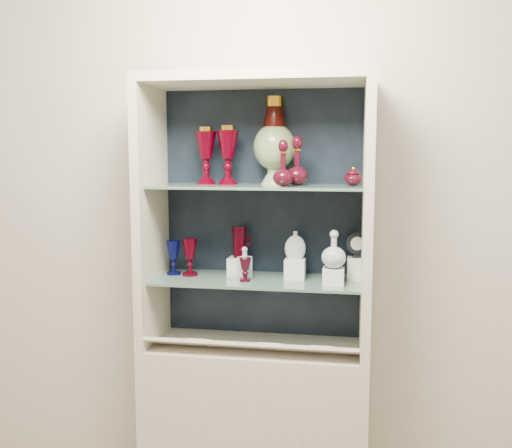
% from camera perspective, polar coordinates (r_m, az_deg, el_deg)
% --- Properties ---
extents(wall_back, '(3.50, 0.02, 2.80)m').
position_cam_1_polar(wall_back, '(2.71, 0.78, 2.67)').
color(wall_back, beige).
rests_on(wall_back, ground).
extents(cabinet_base, '(1.00, 0.40, 0.75)m').
position_cam_1_polar(cabinet_base, '(2.78, 0.00, -19.31)').
color(cabinet_base, beige).
rests_on(cabinet_base, ground).
extents(cabinet_back_panel, '(0.98, 0.02, 1.15)m').
position_cam_1_polar(cabinet_back_panel, '(2.69, 0.68, 1.03)').
color(cabinet_back_panel, black).
rests_on(cabinet_back_panel, cabinet_base).
extents(cabinet_side_left, '(0.04, 0.40, 1.15)m').
position_cam_1_polar(cabinet_side_left, '(2.62, -10.39, 0.76)').
color(cabinet_side_left, beige).
rests_on(cabinet_side_left, cabinet_base).
extents(cabinet_side_right, '(0.04, 0.40, 1.15)m').
position_cam_1_polar(cabinet_side_right, '(2.47, 11.06, 0.34)').
color(cabinet_side_right, beige).
rests_on(cabinet_side_right, cabinet_base).
extents(cabinet_top_cap, '(1.00, 0.40, 0.04)m').
position_cam_1_polar(cabinet_top_cap, '(2.50, 0.00, 14.22)').
color(cabinet_top_cap, beige).
rests_on(cabinet_top_cap, cabinet_side_left).
extents(shelf_lower, '(0.92, 0.34, 0.01)m').
position_cam_1_polar(shelf_lower, '(2.57, 0.08, -5.62)').
color(shelf_lower, slate).
rests_on(shelf_lower, cabinet_side_left).
extents(shelf_upper, '(0.92, 0.34, 0.01)m').
position_cam_1_polar(shelf_upper, '(2.51, 0.08, 3.78)').
color(shelf_upper, slate).
rests_on(shelf_upper, cabinet_side_left).
extents(label_ledge, '(0.92, 0.17, 0.09)m').
position_cam_1_polar(label_ledge, '(2.52, -0.43, -12.14)').
color(label_ledge, beige).
rests_on(label_ledge, cabinet_base).
extents(label_card_0, '(0.10, 0.06, 0.03)m').
position_cam_1_polar(label_card_0, '(2.48, 6.65, -12.12)').
color(label_card_0, white).
rests_on(label_card_0, label_ledge).
extents(label_card_1, '(0.10, 0.06, 0.03)m').
position_cam_1_polar(label_card_1, '(2.50, 1.42, -11.91)').
color(label_card_1, white).
rests_on(label_card_1, label_ledge).
extents(label_card_2, '(0.10, 0.06, 0.03)m').
position_cam_1_polar(label_card_2, '(2.56, -5.58, -11.49)').
color(label_card_2, white).
rests_on(label_card_2, label_ledge).
extents(pedestal_lamp_left, '(0.13, 0.13, 0.26)m').
position_cam_1_polar(pedestal_lamp_left, '(2.61, -5.02, 6.83)').
color(pedestal_lamp_left, '#44000C').
rests_on(pedestal_lamp_left, shelf_upper).
extents(pedestal_lamp_right, '(0.12, 0.12, 0.26)m').
position_cam_1_polar(pedestal_lamp_right, '(2.57, -2.83, 6.90)').
color(pedestal_lamp_right, '#44000C').
rests_on(pedestal_lamp_right, shelf_upper).
extents(enamel_urn, '(0.22, 0.22, 0.39)m').
position_cam_1_polar(enamel_urn, '(2.59, 1.85, 8.33)').
color(enamel_urn, '#0A411D').
rests_on(enamel_urn, shelf_upper).
extents(ruby_decanter_a, '(0.09, 0.09, 0.22)m').
position_cam_1_polar(ruby_decanter_a, '(2.40, 2.72, 6.38)').
color(ruby_decanter_a, '#410716').
rests_on(ruby_decanter_a, shelf_upper).
extents(ruby_decanter_b, '(0.12, 0.12, 0.23)m').
position_cam_1_polar(ruby_decanter_b, '(2.48, 4.12, 6.47)').
color(ruby_decanter_b, '#410716').
rests_on(ruby_decanter_b, shelf_upper).
extents(lidded_bowl, '(0.09, 0.09, 0.08)m').
position_cam_1_polar(lidded_bowl, '(2.50, 9.67, 4.76)').
color(lidded_bowl, '#410716').
rests_on(lidded_bowl, shelf_upper).
extents(cobalt_goblet, '(0.08, 0.08, 0.16)m').
position_cam_1_polar(cobalt_goblet, '(2.67, -8.25, -3.33)').
color(cobalt_goblet, '#040645').
rests_on(cobalt_goblet, shelf_lower).
extents(ruby_goblet_tall, '(0.09, 0.09, 0.17)m').
position_cam_1_polar(ruby_goblet_tall, '(2.64, -6.63, -3.30)').
color(ruby_goblet_tall, '#44000C').
rests_on(ruby_goblet_tall, shelf_lower).
extents(ruby_goblet_small, '(0.06, 0.06, 0.10)m').
position_cam_1_polar(ruby_goblet_small, '(2.51, -1.10, -4.58)').
color(ruby_goblet_small, '#410716').
rests_on(ruby_goblet_small, shelf_lower).
extents(riser_ruby_pitcher, '(0.10, 0.10, 0.08)m').
position_cam_1_polar(riser_ruby_pitcher, '(2.65, -1.66, -4.22)').
color(riser_ruby_pitcher, silver).
rests_on(riser_ruby_pitcher, shelf_lower).
extents(ruby_pitcher, '(0.13, 0.11, 0.15)m').
position_cam_1_polar(ruby_pitcher, '(2.63, -1.67, -1.81)').
color(ruby_pitcher, '#44000C').
rests_on(ruby_pitcher, riser_ruby_pitcher).
extents(clear_square_bottle, '(0.07, 0.07, 0.14)m').
position_cam_1_polar(clear_square_bottle, '(2.56, -1.14, -3.87)').
color(clear_square_bottle, '#ACB8C9').
rests_on(clear_square_bottle, shelf_lower).
extents(riser_flat_flask, '(0.09, 0.09, 0.09)m').
position_cam_1_polar(riser_flat_flask, '(2.56, 3.92, -4.49)').
color(riser_flat_flask, silver).
rests_on(riser_flat_flask, shelf_lower).
extents(flat_flask, '(0.10, 0.05, 0.13)m').
position_cam_1_polar(flat_flask, '(2.54, 3.95, -2.07)').
color(flat_flask, silver).
rests_on(flat_flask, riser_flat_flask).
extents(riser_clear_round_decanter, '(0.09, 0.09, 0.07)m').
position_cam_1_polar(riser_clear_round_decanter, '(2.47, 7.74, -5.21)').
color(riser_clear_round_decanter, silver).
rests_on(riser_clear_round_decanter, shelf_lower).
extents(clear_round_decanter, '(0.12, 0.12, 0.16)m').
position_cam_1_polar(clear_round_decanter, '(2.45, 7.79, -2.61)').
color(clear_round_decanter, '#ACB8C9').
rests_on(clear_round_decanter, riser_clear_round_decanter).
extents(riser_cameo_medallion, '(0.08, 0.08, 0.10)m').
position_cam_1_polar(riser_cameo_medallion, '(2.58, 10.01, -4.42)').
color(riser_cameo_medallion, silver).
rests_on(riser_cameo_medallion, shelf_lower).
extents(cameo_medallion, '(0.10, 0.06, 0.12)m').
position_cam_1_polar(cameo_medallion, '(2.56, 10.06, -2.03)').
color(cameo_medallion, black).
rests_on(cameo_medallion, riser_cameo_medallion).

